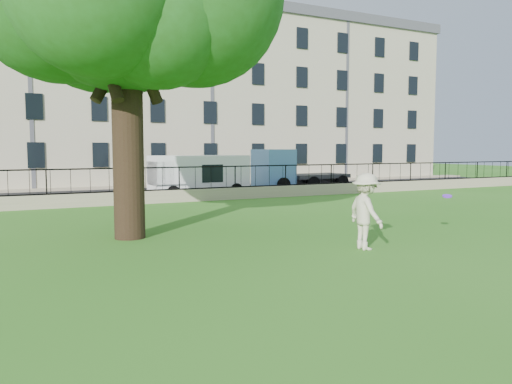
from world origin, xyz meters
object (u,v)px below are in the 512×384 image
frisbee (447,196)px  man (366,211)px  blue_truck (300,170)px  white_van (199,176)px

frisbee → man: bearing=-174.2°
frisbee → blue_truck: size_ratio=0.04×
man → frisbee: 3.30m
frisbee → blue_truck: (5.08, 16.31, 0.06)m
white_van → blue_truck: (7.06, 0.75, 0.17)m
white_van → blue_truck: blue_truck is taller
frisbee → blue_truck: blue_truck is taller
man → white_van: 15.94m
frisbee → white_van: size_ratio=0.05×
man → blue_truck: 18.62m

